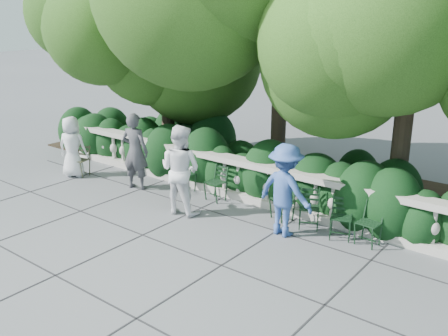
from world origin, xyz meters
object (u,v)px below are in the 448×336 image
Objects in this scene: chair_weathered at (78,178)px; person_woman_grey at (135,151)px; chair_d at (363,247)px; person_businessman at (72,147)px; chair_e at (339,242)px; person_older_blue at (285,190)px; chair_b at (211,202)px; chair_f at (308,231)px; chair_c at (276,220)px; person_casual_man at (180,170)px; chair_a at (182,193)px.

chair_weathered is 2.14m from person_woman_grey.
chair_d is 7.91m from person_businessman.
chair_e is 1.43m from person_older_blue.
chair_f is (2.57, -0.03, 0.00)m from chair_b.
person_woman_grey is 4.32m from person_older_blue.
chair_c is 5.98m from person_businessman.
person_businessman reaches higher than chair_weathered.
person_older_blue is (-1.50, -0.42, 0.93)m from chair_d.
person_older_blue is at bearing 158.92° from person_businessman.
chair_b is 1.00× the size of chair_weathered.
person_casual_man is at bearing -134.91° from chair_c.
person_woman_grey is (-5.81, -0.39, 0.96)m from chair_d.
chair_e is 0.72m from chair_f.
chair_b is 4.25m from person_businessman.
person_casual_man reaches higher than chair_b.
chair_b is 3.28m from chair_e.
chair_a is 1.00× the size of chair_e.
chair_e is 1.00× the size of chair_weathered.
chair_weathered is at bearing 140.86° from person_businessman.
person_casual_man is at bearing 170.41° from chair_f.
chair_a is 0.95m from chair_b.
person_woman_grey is at bearing -162.88° from chair_b.
person_businessman is (-3.14, -0.82, 0.81)m from chair_a.
chair_weathered is 6.26m from person_older_blue.
person_businessman reaches higher than chair_d.
chair_f and chair_weathered have the same top height.
chair_c is at bearing -5.47° from chair_weathered.
chair_a is at bearing 170.40° from person_businessman.
chair_f is at bearing -120.67° from person_older_blue.
chair_b is 1.00× the size of chair_c.
chair_d is 1.18m from chair_f.
person_businessman is 2.06m from person_woman_grey.
chair_e is at bearing -154.94° from person_older_blue.
chair_e is at bearing 3.78° from chair_b.
person_casual_man is (-3.42, -0.78, 0.99)m from chair_e.
person_woman_grey reaches higher than chair_d.
person_casual_man is at bearing -47.35° from chair_a.
person_woman_grey is at bearing -171.19° from chair_d.
chair_b is at bearing -0.53° from chair_a.
chair_b is at bearing -106.51° from person_casual_man.
person_casual_man reaches higher than chair_e.
person_casual_man is (-2.70, -0.85, 0.99)m from chair_f.
chair_a and chair_f have the same top height.
person_businessman is (-4.09, -0.81, 0.81)m from chair_b.
chair_weathered is at bearing -151.40° from chair_c.
chair_b is 0.44× the size of person_woman_grey.
chair_b and chair_f have the same top height.
person_woman_grey is 0.97× the size of person_casual_man.
chair_a is 3.10m from chair_weathered.
chair_b is at bearing -175.53° from chair_d.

